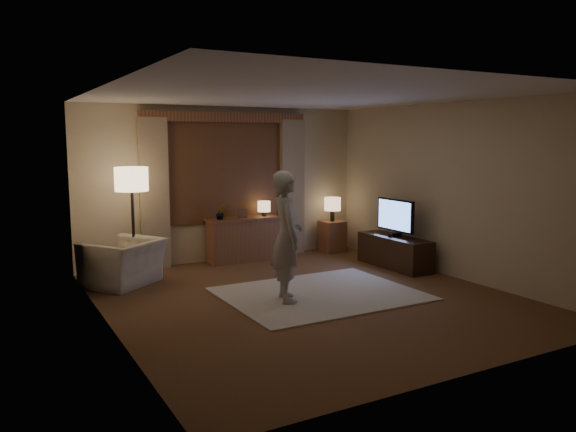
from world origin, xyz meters
TOP-DOWN VIEW (x-y plane):
  - room at (0.00, 0.50)m, footprint 5.04×5.54m
  - rug at (0.22, 0.06)m, footprint 2.50×2.00m
  - sideboard at (0.21, 2.50)m, footprint 1.20×0.40m
  - picture_frame at (0.21, 2.50)m, footprint 0.16×0.02m
  - plant at (-0.19, 2.50)m, footprint 0.17×0.13m
  - table_lamp_sideboard at (0.61, 2.50)m, footprint 0.22×0.22m
  - floor_lamp at (-1.72, 2.16)m, footprint 0.48×0.48m
  - armchair at (-1.95, 1.84)m, footprint 1.31×1.29m
  - side_table at (1.99, 2.45)m, footprint 0.40×0.40m
  - table_lamp_side at (1.99, 2.45)m, footprint 0.30×0.30m
  - tv_stand at (2.15, 0.87)m, footprint 0.45×1.40m
  - tv at (2.15, 0.87)m, footprint 0.21×0.84m
  - person at (-0.33, -0.01)m, footprint 0.55×0.69m

SIDE VIEW (x-z plane):
  - rug at x=0.22m, z-range 0.00..0.02m
  - tv_stand at x=2.15m, z-range 0.00..0.50m
  - side_table at x=1.99m, z-range 0.00..0.56m
  - armchair at x=-1.95m, z-range 0.00..0.64m
  - sideboard at x=0.21m, z-range 0.00..0.70m
  - picture_frame at x=0.21m, z-range 0.70..0.90m
  - tv at x=2.15m, z-range 0.53..1.14m
  - person at x=-0.33m, z-range 0.02..1.67m
  - plant at x=-0.19m, z-range 0.70..1.00m
  - table_lamp_side at x=1.99m, z-range 0.65..1.09m
  - table_lamp_sideboard at x=0.61m, z-range 0.75..1.05m
  - room at x=0.00m, z-range 0.01..2.65m
  - floor_lamp at x=-1.72m, z-range 0.56..2.22m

